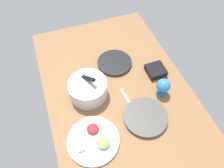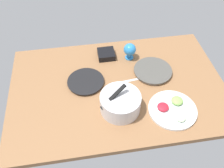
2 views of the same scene
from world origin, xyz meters
TOP-DOWN VIEW (x-y plane):
  - ground_plane at (0.00, 0.00)cm, footprint 160.00×104.00cm
  - dinner_plate_left at (-29.46, -9.59)cm, footprint 29.76×29.76cm
  - dinner_plate_right at (23.40, -6.82)cm, footprint 27.66×27.66cm
  - mixing_bowl at (2.18, 21.03)cm, footprint 27.87×27.38cm
  - fruit_platter at (-33.09, 27.91)cm, footprint 33.09×33.09cm
  - hurricane_glass_blue at (-14.76, -29.08)cm, footprint 9.99×9.99cm
  - square_bowl_black at (3.93, -33.74)cm, footprint 13.70×13.70cm
  - fork_by_left_plate at (-10.54, -3.64)cm, footprint 18.09×3.70cm

SIDE VIEW (x-z plane):
  - ground_plane at x=0.00cm, z-range -4.00..0.00cm
  - fork_by_left_plate at x=-10.54cm, z-range 0.00..0.60cm
  - dinner_plate_right at x=23.40cm, z-range 0.04..2.28cm
  - fruit_platter at x=-33.09cm, z-range -1.22..3.95cm
  - dinner_plate_left at x=-29.46cm, z-range 0.06..2.94cm
  - square_bowl_black at x=3.93cm, z-range 0.29..5.42cm
  - mixing_bowl at x=2.18cm, z-range -2.81..17.01cm
  - hurricane_glass_blue at x=-14.76cm, z-range 1.59..15.72cm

